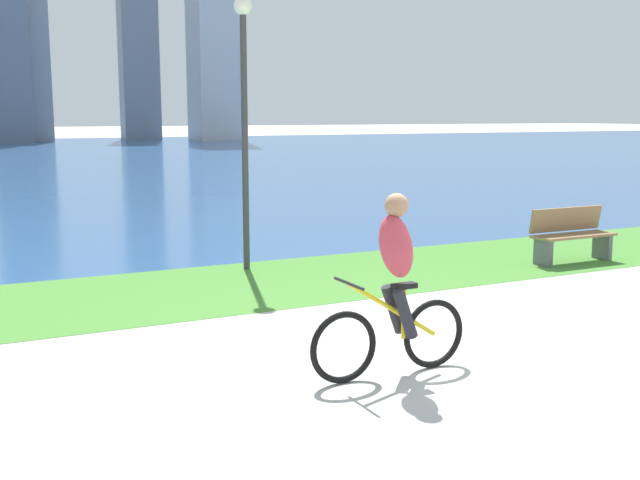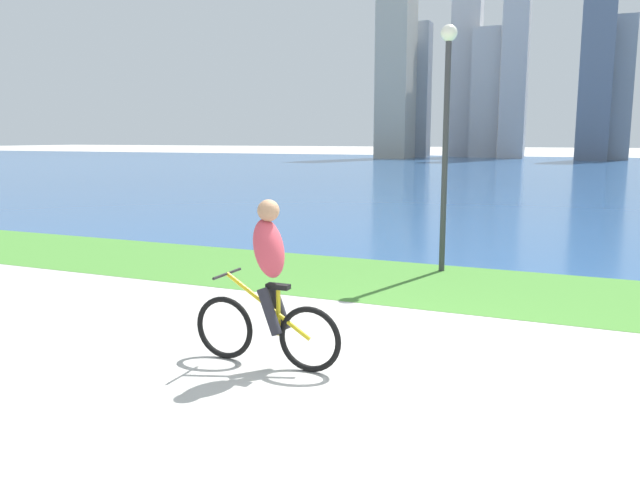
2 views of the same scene
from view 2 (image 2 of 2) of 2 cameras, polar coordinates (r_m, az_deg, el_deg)
name	(u,v)px [view 2 (image 2 of 2)]	position (r m, az deg, el deg)	size (l,w,h in m)	color
ground_plane	(374,363)	(6.70, 4.92, -11.00)	(300.00, 300.00, 0.00)	#B2AFA8
grass_strip_bayside	(449,285)	(10.19, 11.60, -4.04)	(120.00, 3.12, 0.01)	#478433
bay_water_surface	(560,172)	(46.43, 20.88, 5.80)	(300.00, 70.09, 0.00)	#2D568C
cyclist_lead	(268,285)	(6.39, -4.72, -4.10)	(1.66, 0.52, 1.71)	black
lamppost_tall	(446,114)	(11.05, 11.36, 11.08)	(0.28, 0.28, 4.16)	#38383D
city_skyline_far_shore	(571,55)	(72.55, 21.77, 15.24)	(41.49, 11.78, 27.65)	#ADA899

